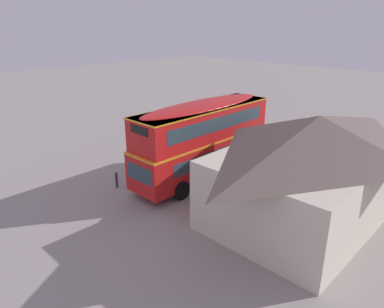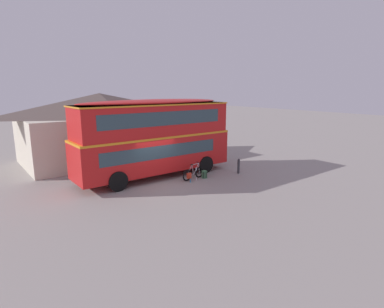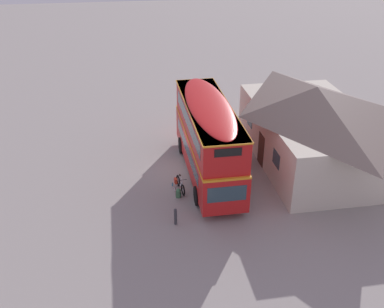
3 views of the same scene
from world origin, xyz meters
TOP-DOWN VIEW (x-y plane):
  - ground_plane at (0.00, 0.00)m, footprint 120.00×120.00m
  - double_decker_bus at (0.67, 1.50)m, footprint 9.96×2.81m
  - touring_bicycle at (2.15, -0.41)m, footprint 1.74×0.62m
  - backpack_on_ground at (2.90, -0.59)m, footprint 0.35×0.33m
  - water_bottle_clear_plastic at (2.18, -0.73)m, footprint 0.07×0.07m
  - water_bottle_blue_sports at (1.69, -0.80)m, footprint 0.06×0.06m
  - pub_building at (-0.18, 8.30)m, footprint 11.58×7.08m
  - kerb_bollard at (5.39, -1.03)m, footprint 0.16×0.16m

SIDE VIEW (x-z plane):
  - ground_plane at x=0.00m, z-range 0.00..0.00m
  - water_bottle_blue_sports at x=1.69m, z-range -0.01..0.22m
  - water_bottle_clear_plastic at x=2.18m, z-range -0.01..0.22m
  - backpack_on_ground at x=2.90m, z-range 0.01..0.52m
  - touring_bicycle at x=2.15m, z-range -0.13..0.87m
  - kerb_bollard at x=5.39m, z-range 0.01..0.98m
  - pub_building at x=-0.18m, z-range 0.05..5.12m
  - double_decker_bus at x=0.67m, z-range 0.25..5.04m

